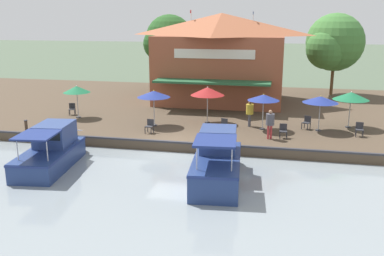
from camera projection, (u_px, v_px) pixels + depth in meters
The scene contains 23 objects.
ground_plane at pixel (172, 153), 24.55m from camera, with size 220.00×220.00×0.00m, color #4C5B47.
quay_deck at pixel (206, 109), 34.88m from camera, with size 22.00×56.00×0.60m, color #4C3D2D.
quay_edge_fender at pixel (172, 142), 24.48m from camera, with size 0.20×50.40×0.10m, color #2D2D33.
waterfront_restaurant at pixel (221, 57), 35.81m from camera, with size 9.44×10.79×7.57m.
patio_umbrella_near_quay_edge at pixel (321, 100), 26.59m from camera, with size 2.19×2.19×2.26m.
patio_umbrella_mid_patio_right at pixel (264, 98), 26.90m from camera, with size 2.01×2.01×2.31m.
patio_umbrella_mid_patio_left at pixel (154, 94), 27.83m from camera, with size 2.16×2.16×2.38m.
patio_umbrella_back_row at pixel (77, 89), 30.15m from camera, with size 1.89×1.89×2.32m.
patio_umbrella_far_corner at pixel (351, 96), 27.36m from camera, with size 2.27×2.27×2.38m.
patio_umbrella_by_entrance at pixel (207, 91), 28.56m from camera, with size 2.27×2.27×2.49m.
cafe_chair_facing_river at pixel (72, 108), 31.44m from camera, with size 0.56×0.56×0.85m.
cafe_chair_beside_entrance at pixel (150, 125), 26.49m from camera, with size 0.48×0.48×0.85m.
cafe_chair_far_corner_seat at pixel (283, 130), 25.36m from camera, with size 0.47×0.47×0.85m.
cafe_chair_mid_patio at pixel (223, 125), 26.68m from camera, with size 0.56×0.56×0.85m.
cafe_chair_back_row_seat at pixel (307, 122), 27.39m from camera, with size 0.59×0.59×0.85m.
cafe_chair_under_first_umbrella at pixel (360, 129), 25.71m from camera, with size 0.46×0.46×0.85m.
person_mid_patio at pixel (270, 121), 25.01m from camera, with size 0.49×0.49×1.75m.
person_near_entrance at pixel (250, 110), 27.92m from camera, with size 0.48×0.48×1.71m.
motorboat_fourth_along at pixel (54, 150), 22.32m from camera, with size 6.09×2.70×2.14m.
motorboat_mid_row at pixel (218, 161), 20.37m from camera, with size 6.22×2.58×2.43m.
mooring_post at pixel (26, 126), 26.52m from camera, with size 0.22×0.22×0.81m.
tree_upstream_bank at pixel (167, 40), 41.45m from camera, with size 4.87×4.63×7.27m.
tree_downstream_bank at pixel (333, 44), 38.23m from camera, with size 5.42×5.16×7.37m.
Camera 1 is at (22.64, 6.02, 7.58)m, focal length 40.00 mm.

